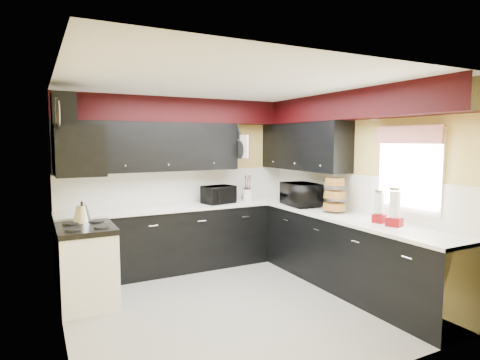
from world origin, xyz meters
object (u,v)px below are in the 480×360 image
at_px(toaster_oven, 219,195).
at_px(knife_block, 247,194).
at_px(utensil_crock, 248,195).
at_px(kettle, 82,214).
at_px(microwave, 301,194).

height_order(toaster_oven, knife_block, toaster_oven).
distance_m(toaster_oven, utensil_crock, 0.52).
bearing_deg(toaster_oven, knife_block, -0.80).
distance_m(utensil_crock, knife_block, 0.05).
bearing_deg(knife_block, kettle, 170.36).
distance_m(toaster_oven, microwave, 1.24).
xyz_separation_m(microwave, knife_block, (-0.44, 0.85, -0.07)).
height_order(microwave, kettle, microwave).
relative_size(microwave, kettle, 2.69).
xyz_separation_m(toaster_oven, microwave, (0.98, -0.76, 0.03)).
height_order(utensil_crock, kettle, kettle).
bearing_deg(kettle, toaster_oven, 12.80).
height_order(knife_block, kettle, knife_block).
bearing_deg(microwave, knife_block, 33.22).
height_order(microwave, utensil_crock, microwave).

